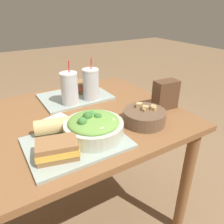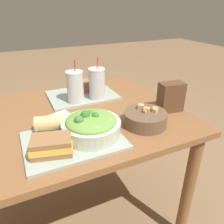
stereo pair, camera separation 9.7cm
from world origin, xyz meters
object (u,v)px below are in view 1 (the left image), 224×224
sandwich_near (57,149)px  drink_cup_dark (70,90)px  salad_bowl (94,126)px  drink_cup_red (91,85)px  soup_bowl (144,116)px  chip_bag (166,95)px  baguette_near (56,125)px  napkin_folded (54,121)px  sandwich_far (81,86)px

sandwich_near → drink_cup_dark: drink_cup_dark is taller
salad_bowl → drink_cup_dark: 0.36m
salad_bowl → drink_cup_red: drink_cup_red is taller
soup_bowl → chip_bag: 0.22m
baguette_near → drink_cup_red: 0.38m
drink_cup_dark → chip_bag: size_ratio=1.57×
salad_bowl → napkin_folded: (-0.10, 0.22, -0.05)m
sandwich_far → drink_cup_dark: size_ratio=0.66×
drink_cup_red → sandwich_near: bearing=-129.6°
drink_cup_dark → napkin_folded: 0.21m
soup_bowl → sandwich_near: 0.43m
soup_bowl → salad_bowl: bearing=178.8°
napkin_folded → sandwich_far: bearing=46.0°
chip_bag → drink_cup_dark: bearing=151.6°
drink_cup_dark → drink_cup_red: size_ratio=1.00×
sandwich_near → drink_cup_red: 0.53m
salad_bowl → drink_cup_dark: drink_cup_dark is taller
salad_bowl → sandwich_far: 0.52m
soup_bowl → baguette_near: (-0.38, 0.11, 0.01)m
sandwich_near → chip_bag: bearing=25.5°
baguette_near → sandwich_far: (0.29, 0.39, -0.00)m
chip_bag → napkin_folded: bearing=170.4°
soup_bowl → chip_bag: size_ratio=1.31×
baguette_near → drink_cup_dark: drink_cup_dark is taller
salad_bowl → chip_bag: size_ratio=1.62×
salad_bowl → drink_cup_dark: (0.04, 0.35, 0.04)m
sandwich_far → chip_bag: size_ratio=1.03×
soup_bowl → sandwich_near: soup_bowl is taller
salad_bowl → sandwich_near: 0.18m
chip_bag → napkin_folded: size_ratio=0.86×
sandwich_near → baguette_near: 0.17m
napkin_folded → baguette_near: bearing=-101.7°
drink_cup_red → chip_bag: 0.41m
sandwich_far → sandwich_near: bearing=-109.7°
salad_bowl → drink_cup_dark: bearing=83.5°
baguette_near → drink_cup_dark: (0.16, 0.25, 0.05)m
sandwich_near → drink_cup_dark: bearing=77.0°
sandwich_near → sandwich_far: (0.34, 0.55, 0.00)m
sandwich_near → drink_cup_dark: size_ratio=0.72×
sandwich_far → drink_cup_red: drink_cup_red is taller
chip_bag → napkin_folded: 0.58m
drink_cup_dark → salad_bowl: bearing=-96.5°
sandwich_far → napkin_folded: bearing=-122.3°
sandwich_near → chip_bag: size_ratio=1.12×
drink_cup_dark → napkin_folded: (-0.14, -0.13, -0.09)m
salad_bowl → drink_cup_red: 0.39m
sandwich_near → drink_cup_dark: (0.21, 0.41, 0.05)m
salad_bowl → sandwich_far: size_ratio=1.58×
drink_cup_red → baguette_near: bearing=-139.5°
baguette_near → chip_bag: bearing=-80.0°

